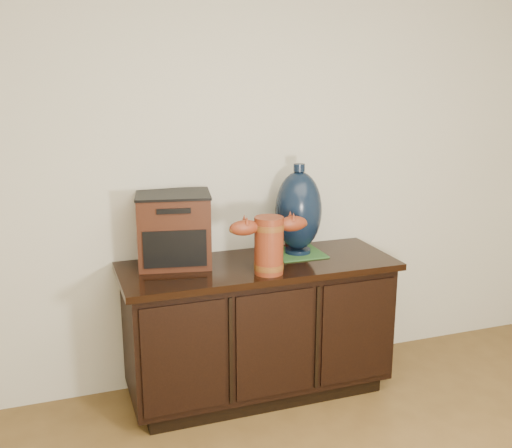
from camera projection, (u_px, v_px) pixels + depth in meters
name	position (u px, v px, depth m)	size (l,w,h in m)	color
sideboard	(258.00, 327.00, 3.25)	(1.46, 0.56, 0.75)	black
terracotta_vessel	(269.00, 242.00, 2.96)	(0.41, 0.15, 0.29)	maroon
tv_radio	(174.00, 229.00, 3.10)	(0.43, 0.37, 0.38)	#38190E
green_mat	(298.00, 253.00, 3.32)	(0.27, 0.27, 0.01)	#2C5A28
lamp_base	(298.00, 211.00, 3.26)	(0.26, 0.26, 0.49)	black
spray_can	(290.00, 233.00, 3.42)	(0.06, 0.06, 0.17)	#4E100D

